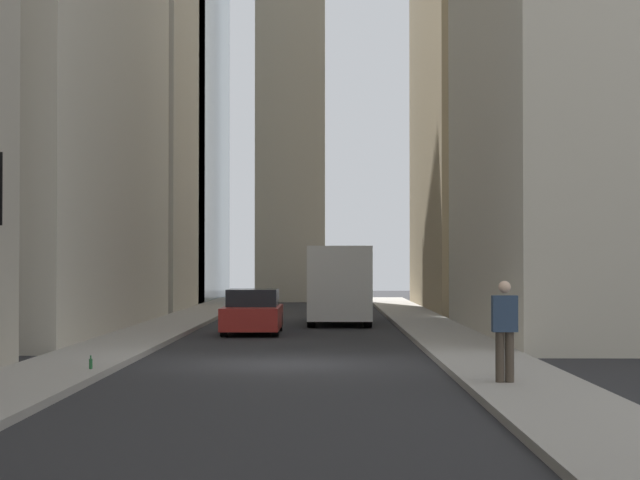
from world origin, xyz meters
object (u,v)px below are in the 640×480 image
Objects in this scene: sedan_red at (253,313)px; discarded_bottle at (91,363)px; pedestrian at (505,327)px; delivery_truck at (339,284)px.

sedan_red is 13.81m from discarded_bottle.
discarded_bottle is at bearing 170.23° from sedan_red.
pedestrian reaches higher than discarded_bottle.
delivery_truck is 22.15m from pedestrian.
delivery_truck is 6.55m from sedan_red.
delivery_truck is 3.60× the size of pedestrian.
pedestrian is at bearing -172.99° from delivery_truck.
delivery_truck is at bearing -25.49° from sedan_red.
delivery_truck is 23.93× the size of discarded_bottle.
pedestrian is at bearing -107.68° from discarded_bottle.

